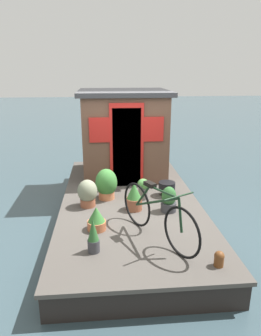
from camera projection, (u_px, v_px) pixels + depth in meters
ground_plane at (130, 219)px, 6.32m from camera, size 60.00×60.00×0.00m
houseboat_deck at (130, 209)px, 6.25m from camera, size 5.37×2.64×0.46m
houseboat_cabin at (124, 133)px, 7.37m from camera, size 1.89×2.07×2.00m
bicycle at (157, 215)px, 4.58m from camera, size 1.61×0.88×0.87m
potted_plant_sage at (96, 219)px, 4.93m from camera, size 0.30×0.30×0.39m
potted_plant_fern at (87, 193)px, 5.76m from camera, size 0.37×0.37×0.52m
potted_plant_ivy at (106, 184)px, 6.09m from camera, size 0.43×0.43×0.61m
potted_plant_mint at (134, 197)px, 5.62m from camera, size 0.29×0.29×0.52m
potted_plant_basil at (143, 188)px, 6.08m from camera, size 0.22×0.22×0.42m
potted_plant_lavender at (93, 236)px, 4.30m from camera, size 0.17×0.17×0.51m
potted_plant_geranium at (169, 200)px, 5.57m from camera, size 0.28×0.28×0.47m
charcoal_grill at (167, 187)px, 6.28m from camera, size 0.33×0.33×0.28m
mooring_bollard at (219, 258)px, 4.02m from camera, size 0.13×0.13×0.22m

